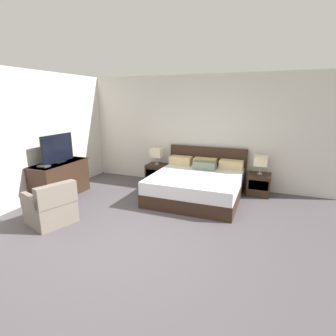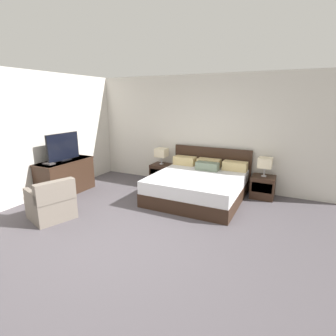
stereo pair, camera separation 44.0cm
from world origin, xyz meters
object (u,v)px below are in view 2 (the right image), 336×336
(dresser, at_px, (66,176))
(table_lamp_right, at_px, (265,163))
(table_lamp_left, at_px, (161,153))
(armchair_by_window, at_px, (52,204))
(nightstand_right, at_px, (263,187))
(tv, at_px, (63,147))
(book_red_cover, at_px, (49,164))
(bed, at_px, (198,185))
(nightstand_left, at_px, (162,173))

(dresser, bearing_deg, table_lamp_right, 22.49)
(table_lamp_left, height_order, armchair_by_window, table_lamp_left)
(nightstand_right, bearing_deg, tv, -157.64)
(table_lamp_right, relative_size, dresser, 0.32)
(table_lamp_right, bearing_deg, book_red_cover, -152.73)
(armchair_by_window, bearing_deg, table_lamp_right, 40.66)
(dresser, height_order, armchair_by_window, dresser)
(bed, relative_size, book_red_cover, 8.52)
(nightstand_left, distance_m, nightstand_right, 2.53)
(dresser, bearing_deg, armchair_by_window, -53.15)
(bed, bearing_deg, dresser, -160.03)
(table_lamp_left, height_order, dresser, table_lamp_left)
(book_red_cover, height_order, armchair_by_window, book_red_cover)
(table_lamp_right, xyz_separation_m, tv, (-4.12, -1.70, 0.28))
(dresser, bearing_deg, bed, 19.97)
(nightstand_left, relative_size, table_lamp_left, 1.18)
(bed, bearing_deg, tv, -160.20)
(nightstand_left, relative_size, dresser, 0.37)
(bed, relative_size, table_lamp_right, 4.70)
(nightstand_left, height_order, tv, tv)
(table_lamp_left, bearing_deg, nightstand_left, -90.00)
(nightstand_right, bearing_deg, table_lamp_right, 90.00)
(nightstand_left, xyz_separation_m, armchair_by_window, (-0.76, -2.82, 0.04))
(bed, height_order, nightstand_left, bed)
(nightstand_left, bearing_deg, table_lamp_left, 90.00)
(book_red_cover, bearing_deg, nightstand_left, 53.12)
(tv, bearing_deg, armchair_by_window, -53.49)
(book_red_cover, bearing_deg, dresser, 90.86)
(nightstand_right, xyz_separation_m, table_lamp_right, (0.00, 0.00, 0.55))
(nightstand_left, relative_size, armchair_by_window, 0.56)
(nightstand_right, xyz_separation_m, book_red_cover, (-4.12, -2.12, 0.55))
(nightstand_right, height_order, tv, tv)
(bed, xyz_separation_m, table_lamp_right, (1.26, 0.67, 0.49))
(bed, bearing_deg, nightstand_left, 152.19)
(bed, height_order, dresser, bed)
(nightstand_left, bearing_deg, tv, -133.25)
(dresser, height_order, book_red_cover, book_red_cover)
(tv, bearing_deg, table_lamp_left, 46.78)
(table_lamp_right, distance_m, tv, 4.46)
(bed, distance_m, nightstand_left, 1.43)
(dresser, bearing_deg, nightstand_right, 22.47)
(dresser, xyz_separation_m, armchair_by_window, (0.84, -1.12, -0.11))
(nightstand_left, relative_size, tv, 0.56)
(table_lamp_right, relative_size, tv, 0.48)
(bed, height_order, nightstand_right, bed)
(bed, relative_size, armchair_by_window, 2.25)
(nightstand_left, bearing_deg, armchair_by_window, -105.09)
(tv, height_order, armchair_by_window, tv)
(bed, xyz_separation_m, tv, (-2.86, -1.03, 0.77))
(nightstand_left, relative_size, nightstand_right, 1.00)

